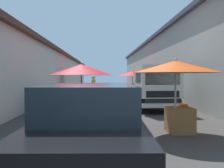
{
  "coord_description": "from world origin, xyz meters",
  "views": [
    {
      "loc": [
        -2.38,
        0.46,
        1.59
      ],
      "look_at": [
        9.78,
        -0.0,
        1.21
      ],
      "focal_mm": 38.8,
      "sensor_mm": 36.0,
      "label": 1
    }
  ],
  "objects_px": {
    "fruit_stall_far_right": "(132,75)",
    "fruit_stall_far_left": "(176,76)",
    "plastic_stool": "(49,106)",
    "delivery_truck": "(153,88)",
    "vendor_by_crates": "(94,88)",
    "parked_scooter": "(44,101)",
    "fruit_stall_near_left": "(81,72)",
    "hatchback_car": "(90,126)",
    "fruit_stall_near_right": "(81,73)"
  },
  "relations": [
    {
      "from": "fruit_stall_far_left",
      "to": "plastic_stool",
      "type": "distance_m",
      "value": 5.85
    },
    {
      "from": "parked_scooter",
      "to": "delivery_truck",
      "type": "bearing_deg",
      "value": -88.7
    },
    {
      "from": "plastic_stool",
      "to": "fruit_stall_far_right",
      "type": "bearing_deg",
      "value": -23.08
    },
    {
      "from": "fruit_stall_near_left",
      "to": "vendor_by_crates",
      "type": "xyz_separation_m",
      "value": [
        -7.18,
        -1.32,
        -0.97
      ]
    },
    {
      "from": "fruit_stall_far_left",
      "to": "hatchback_car",
      "type": "xyz_separation_m",
      "value": [
        -2.4,
        2.24,
        -0.86
      ]
    },
    {
      "from": "fruit_stall_far_right",
      "to": "delivery_truck",
      "type": "height_order",
      "value": "fruit_stall_far_right"
    },
    {
      "from": "fruit_stall_far_right",
      "to": "fruit_stall_far_left",
      "type": "bearing_deg",
      "value": 177.52
    },
    {
      "from": "fruit_stall_near_left",
      "to": "fruit_stall_near_right",
      "type": "bearing_deg",
      "value": -174.8
    },
    {
      "from": "fruit_stall_far_left",
      "to": "fruit_stall_near_right",
      "type": "bearing_deg",
      "value": 39.39
    },
    {
      "from": "fruit_stall_near_left",
      "to": "vendor_by_crates",
      "type": "relative_size",
      "value": 1.72
    },
    {
      "from": "plastic_stool",
      "to": "delivery_truck",
      "type": "bearing_deg",
      "value": -78.85
    },
    {
      "from": "hatchback_car",
      "to": "vendor_by_crates",
      "type": "xyz_separation_m",
      "value": [
        8.98,
        0.28,
        0.21
      ]
    },
    {
      "from": "fruit_stall_near_right",
      "to": "plastic_stool",
      "type": "xyz_separation_m",
      "value": [
        0.21,
        1.38,
        -1.4
      ]
    },
    {
      "from": "parked_scooter",
      "to": "vendor_by_crates",
      "type": "bearing_deg",
      "value": -47.26
    },
    {
      "from": "delivery_truck",
      "to": "fruit_stall_far_left",
      "type": "bearing_deg",
      "value": 175.66
    },
    {
      "from": "fruit_stall_near_right",
      "to": "parked_scooter",
      "type": "relative_size",
      "value": 1.57
    },
    {
      "from": "vendor_by_crates",
      "to": "parked_scooter",
      "type": "bearing_deg",
      "value": 132.74
    },
    {
      "from": "fruit_stall_far_right",
      "to": "plastic_stool",
      "type": "bearing_deg",
      "value": 156.92
    },
    {
      "from": "parked_scooter",
      "to": "fruit_stall_near_right",
      "type": "bearing_deg",
      "value": -119.48
    },
    {
      "from": "fruit_stall_far_left",
      "to": "delivery_truck",
      "type": "bearing_deg",
      "value": -4.34
    },
    {
      "from": "fruit_stall_far_right",
      "to": "fruit_stall_far_left",
      "type": "relative_size",
      "value": 1.21
    },
    {
      "from": "fruit_stall_far_right",
      "to": "parked_scooter",
      "type": "height_order",
      "value": "fruit_stall_far_right"
    },
    {
      "from": "delivery_truck",
      "to": "plastic_stool",
      "type": "relative_size",
      "value": 11.52
    },
    {
      "from": "vendor_by_crates",
      "to": "plastic_stool",
      "type": "distance_m",
      "value": 3.39
    },
    {
      "from": "delivery_truck",
      "to": "parked_scooter",
      "type": "height_order",
      "value": "delivery_truck"
    },
    {
      "from": "plastic_stool",
      "to": "vendor_by_crates",
      "type": "bearing_deg",
      "value": -32.2
    },
    {
      "from": "fruit_stall_far_right",
      "to": "hatchback_car",
      "type": "relative_size",
      "value": 0.72
    },
    {
      "from": "fruit_stall_near_right",
      "to": "parked_scooter",
      "type": "height_order",
      "value": "fruit_stall_near_right"
    },
    {
      "from": "fruit_stall_far_right",
      "to": "hatchback_car",
      "type": "distance_m",
      "value": 18.07
    },
    {
      "from": "fruit_stall_far_right",
      "to": "fruit_stall_near_right",
      "type": "relative_size",
      "value": 1.1
    },
    {
      "from": "parked_scooter",
      "to": "plastic_stool",
      "type": "distance_m",
      "value": 0.91
    },
    {
      "from": "fruit_stall_far_right",
      "to": "vendor_by_crates",
      "type": "xyz_separation_m",
      "value": [
        -8.83,
        3.19,
        -0.75
      ]
    },
    {
      "from": "plastic_stool",
      "to": "fruit_stall_far_left",
      "type": "bearing_deg",
      "value": -131.18
    },
    {
      "from": "fruit_stall_near_left",
      "to": "delivery_truck",
      "type": "height_order",
      "value": "fruit_stall_near_left"
    },
    {
      "from": "fruit_stall_far_left",
      "to": "fruit_stall_far_right",
      "type": "bearing_deg",
      "value": -2.48
    },
    {
      "from": "fruit_stall_near_left",
      "to": "fruit_stall_far_left",
      "type": "height_order",
      "value": "fruit_stall_near_left"
    },
    {
      "from": "hatchback_car",
      "to": "plastic_stool",
      "type": "relative_size",
      "value": 9.12
    },
    {
      "from": "fruit_stall_near_left",
      "to": "parked_scooter",
      "type": "bearing_deg",
      "value": 174.65
    },
    {
      "from": "fruit_stall_far_left",
      "to": "plastic_stool",
      "type": "height_order",
      "value": "fruit_stall_far_left"
    },
    {
      "from": "delivery_truck",
      "to": "fruit_stall_near_left",
      "type": "bearing_deg",
      "value": 24.81
    },
    {
      "from": "hatchback_car",
      "to": "fruit_stall_far_left",
      "type": "bearing_deg",
      "value": -43.07
    },
    {
      "from": "fruit_stall_near_left",
      "to": "vendor_by_crates",
      "type": "bearing_deg",
      "value": -169.56
    },
    {
      "from": "vendor_by_crates",
      "to": "parked_scooter",
      "type": "xyz_separation_m",
      "value": [
        -2.02,
        2.19,
        -0.5
      ]
    },
    {
      "from": "fruit_stall_far_right",
      "to": "fruit_stall_near_left",
      "type": "height_order",
      "value": "fruit_stall_near_left"
    },
    {
      "from": "fruit_stall_near_right",
      "to": "delivery_truck",
      "type": "distance_m",
      "value": 3.53
    },
    {
      "from": "fruit_stall_near_right",
      "to": "fruit_stall_far_left",
      "type": "bearing_deg",
      "value": -140.61
    },
    {
      "from": "plastic_stool",
      "to": "parked_scooter",
      "type": "bearing_deg",
      "value": 26.98
    },
    {
      "from": "fruit_stall_near_left",
      "to": "parked_scooter",
      "type": "relative_size",
      "value": 1.7
    },
    {
      "from": "fruit_stall_far_left",
      "to": "plastic_stool",
      "type": "xyz_separation_m",
      "value": [
        3.76,
        4.3,
        -1.27
      ]
    },
    {
      "from": "fruit_stall_near_right",
      "to": "vendor_by_crates",
      "type": "height_order",
      "value": "fruit_stall_near_right"
    }
  ]
}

